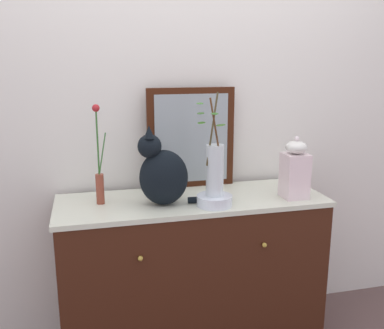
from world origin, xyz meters
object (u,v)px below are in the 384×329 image
vase_slim_green (99,174)px  jar_lidded_porcelain (295,170)px  vase_glass_clear (215,167)px  bowl_porcelain (214,200)px  sideboard (192,273)px  mirror_leaning (191,138)px  cat_sitting (163,173)px

vase_slim_green → jar_lidded_porcelain: vase_slim_green is taller
vase_slim_green → vase_glass_clear: vase_glass_clear is taller
jar_lidded_porcelain → bowl_porcelain: bearing=-176.8°
sideboard → bowl_porcelain: bowl_porcelain is taller
sideboard → vase_slim_green: bearing=176.3°
vase_slim_green → jar_lidded_porcelain: (0.98, -0.14, -0.01)m
mirror_leaning → bowl_porcelain: mirror_leaning is taller
sideboard → bowl_porcelain: 0.48m
bowl_porcelain → cat_sitting: bearing=162.2°
bowl_porcelain → sideboard: bearing=120.3°
sideboard → vase_glass_clear: bearing=-60.1°
mirror_leaning → vase_glass_clear: mirror_leaning is taller
cat_sitting → mirror_leaning: bearing=52.5°
bowl_porcelain → vase_glass_clear: 0.17m
vase_slim_green → vase_glass_clear: size_ratio=0.99×
cat_sitting → bowl_porcelain: 0.29m
cat_sitting → jar_lidded_porcelain: (0.68, -0.05, -0.01)m
vase_glass_clear → jar_lidded_porcelain: (0.44, 0.02, -0.05)m
jar_lidded_porcelain → vase_slim_green: bearing=171.8°
mirror_leaning → vase_slim_green: bearing=-159.9°
cat_sitting → jar_lidded_porcelain: size_ratio=1.42×
bowl_porcelain → jar_lidded_porcelain: jar_lidded_porcelain is taller
jar_lidded_porcelain → mirror_leaning: bearing=144.9°
sideboard → jar_lidded_porcelain: size_ratio=4.28×
vase_glass_clear → sideboard: bearing=119.9°
bowl_porcelain → jar_lidded_porcelain: (0.44, 0.02, 0.12)m
cat_sitting → vase_slim_green: bearing=163.5°
mirror_leaning → cat_sitting: size_ratio=1.21×
sideboard → vase_slim_green: 0.74m
vase_slim_green → jar_lidded_porcelain: bearing=-8.2°
mirror_leaning → cat_sitting: (-0.21, -0.28, -0.12)m
mirror_leaning → vase_glass_clear: size_ratio=1.11×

